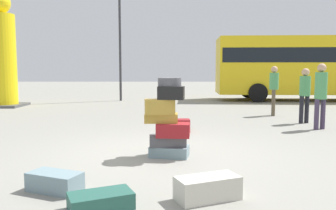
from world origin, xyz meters
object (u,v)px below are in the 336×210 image
(suitcase_teal_foreground_near, at_px, (100,201))
(yellow_dummy_statue, at_px, (0,56))
(person_tourist_with_camera, at_px, (320,90))
(person_bearded_onlooker, at_px, (273,86))
(lamp_post, at_px, (119,10))
(suitcase_tower, at_px, (166,123))
(suitcase_cream_foreground_far, at_px, (207,188))
(parked_bus, at_px, (320,64))
(suitcase_maroon_right_side, at_px, (178,125))
(suitcase_slate_left_side, at_px, (54,182))
(person_passerby_in_red, at_px, (304,91))

(suitcase_teal_foreground_near, xyz_separation_m, yellow_dummy_statue, (-6.18, 10.79, 2.02))
(person_tourist_with_camera, bearing_deg, person_bearded_onlooker, -106.40)
(person_bearded_onlooker, distance_m, lamp_post, 8.94)
(suitcase_tower, relative_size, lamp_post, 0.20)
(yellow_dummy_statue, bearing_deg, person_bearded_onlooker, -15.64)
(suitcase_teal_foreground_near, relative_size, yellow_dummy_statue, 0.15)
(person_bearded_onlooker, bearing_deg, suitcase_cream_foreground_far, -5.93)
(suitcase_cream_foreground_far, distance_m, person_tourist_with_camera, 6.03)
(lamp_post, bearing_deg, parked_bus, 0.94)
(suitcase_maroon_right_side, bearing_deg, suitcase_tower, -98.19)
(suitcase_teal_foreground_near, relative_size, lamp_post, 0.10)
(suitcase_tower, xyz_separation_m, parked_bus, (7.71, 11.47, 1.23))
(parked_bus, distance_m, lamp_post, 10.41)
(suitcase_slate_left_side, bearing_deg, suitcase_teal_foreground_near, -16.68)
(suitcase_teal_foreground_near, distance_m, lamp_post, 14.37)
(suitcase_slate_left_side, bearing_deg, lamp_post, 116.64)
(yellow_dummy_statue, height_order, parked_bus, yellow_dummy_statue)
(person_tourist_with_camera, bearing_deg, suitcase_slate_left_side, 16.48)
(suitcase_tower, height_order, yellow_dummy_statue, yellow_dummy_statue)
(person_bearded_onlooker, height_order, parked_bus, parked_bus)
(suitcase_slate_left_side, xyz_separation_m, lamp_post, (-0.95, 13.04, 4.32))
(suitcase_tower, height_order, parked_bus, parked_bus)
(suitcase_slate_left_side, distance_m, person_bearded_onlooker, 8.88)
(person_tourist_with_camera, distance_m, person_passerby_in_red, 1.03)
(person_tourist_with_camera, bearing_deg, lamp_post, -77.51)
(person_passerby_in_red, xyz_separation_m, parked_bus, (3.79, 7.59, 0.89))
(person_tourist_with_camera, bearing_deg, suitcase_cream_foreground_far, 30.57)
(suitcase_tower, distance_m, person_bearded_onlooker, 6.61)
(person_passerby_in_red, distance_m, parked_bus, 8.53)
(parked_bus, bearing_deg, suitcase_cream_foreground_far, -115.08)
(suitcase_teal_foreground_near, distance_m, person_bearded_onlooker, 9.00)
(suitcase_tower, height_order, suitcase_teal_foreground_near, suitcase_tower)
(suitcase_teal_foreground_near, xyz_separation_m, person_bearded_onlooker, (4.28, 7.86, 0.91))
(suitcase_teal_foreground_near, height_order, person_bearded_onlooker, person_bearded_onlooker)
(person_tourist_with_camera, relative_size, parked_bus, 0.16)
(suitcase_cream_foreground_far, bearing_deg, suitcase_teal_foreground_near, 170.32)
(suitcase_cream_foreground_far, bearing_deg, person_bearded_onlooker, 45.56)
(suitcase_teal_foreground_near, xyz_separation_m, person_tourist_with_camera, (4.65, 5.14, 0.91))
(suitcase_maroon_right_side, relative_size, parked_bus, 0.05)
(suitcase_cream_foreground_far, xyz_separation_m, person_tourist_with_camera, (3.45, 4.87, 0.87))
(suitcase_maroon_right_side, relative_size, person_tourist_with_camera, 0.31)
(yellow_dummy_statue, bearing_deg, suitcase_cream_foreground_far, -54.91)
(suitcase_slate_left_side, bearing_deg, person_passerby_in_red, 68.89)
(person_bearded_onlooker, xyz_separation_m, yellow_dummy_statue, (-10.47, 2.93, 1.12))
(suitcase_cream_foreground_far, bearing_deg, suitcase_tower, 80.86)
(suitcase_slate_left_side, xyz_separation_m, person_passerby_in_red, (5.34, 5.61, 0.82))
(parked_bus, bearing_deg, lamp_post, -175.94)
(suitcase_cream_foreground_far, xyz_separation_m, parked_bus, (7.24, 13.49, 1.70))
(suitcase_maroon_right_side, height_order, suitcase_cream_foreground_far, suitcase_maroon_right_side)
(person_bearded_onlooker, bearing_deg, yellow_dummy_statue, -89.49)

